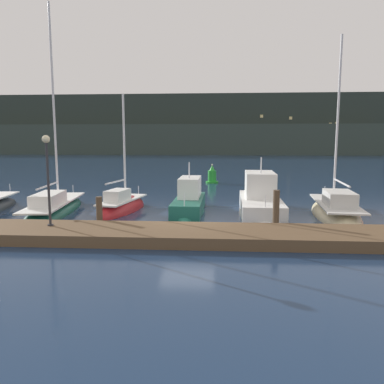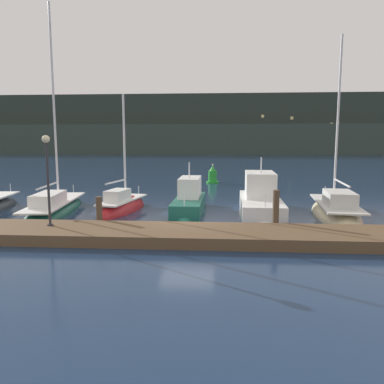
% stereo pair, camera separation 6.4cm
% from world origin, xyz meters
% --- Properties ---
extents(ground_plane, '(400.00, 400.00, 0.00)m').
position_xyz_m(ground_plane, '(0.00, 0.00, 0.00)').
color(ground_plane, '#192D4C').
extents(dock, '(31.13, 2.80, 0.45)m').
position_xyz_m(dock, '(0.00, -2.39, 0.23)').
color(dock, brown).
rests_on(dock, ground).
extents(mooring_pile_1, '(0.28, 0.28, 1.47)m').
position_xyz_m(mooring_pile_1, '(-3.92, -0.74, 0.73)').
color(mooring_pile_1, '#4C3D2D').
rests_on(mooring_pile_1, ground).
extents(mooring_pile_2, '(0.28, 0.28, 1.84)m').
position_xyz_m(mooring_pile_2, '(3.92, -0.74, 0.92)').
color(mooring_pile_2, '#4C3D2D').
rests_on(mooring_pile_2, ground).
extents(sailboat_berth_2, '(2.96, 8.60, 11.88)m').
position_xyz_m(sailboat_berth_2, '(-7.64, 2.90, 0.15)').
color(sailboat_berth_2, '#195647').
rests_on(sailboat_berth_2, ground).
extents(sailboat_berth_3, '(2.37, 5.41, 7.31)m').
position_xyz_m(sailboat_berth_3, '(-3.97, 3.49, 0.11)').
color(sailboat_berth_3, red).
rests_on(sailboat_berth_3, ground).
extents(motorboat_berth_4, '(1.77, 5.89, 3.26)m').
position_xyz_m(motorboat_berth_4, '(-0.20, 3.69, 0.35)').
color(motorboat_berth_4, '#195647').
rests_on(motorboat_berth_4, ground).
extents(motorboat_berth_5, '(2.53, 6.89, 3.54)m').
position_xyz_m(motorboat_berth_5, '(3.72, 3.53, 0.45)').
color(motorboat_berth_5, white).
rests_on(motorboat_berth_5, ground).
extents(sailboat_berth_6, '(2.96, 7.55, 10.03)m').
position_xyz_m(sailboat_berth_6, '(7.61, 2.98, 0.15)').
color(sailboat_berth_6, beige).
rests_on(sailboat_berth_6, ground).
extents(channel_buoy, '(1.16, 1.16, 1.78)m').
position_xyz_m(channel_buoy, '(0.86, 17.87, 0.65)').
color(channel_buoy, green).
rests_on(channel_buoy, ground).
extents(dock_lamppost, '(0.32, 0.32, 3.73)m').
position_xyz_m(dock_lamppost, '(-5.55, -2.14, 2.96)').
color(dock_lamppost, '#2D2D33').
rests_on(dock_lamppost, dock).
extents(hillside_backdrop, '(240.00, 23.00, 16.85)m').
position_xyz_m(hillside_backdrop, '(-4.33, 95.81, 7.75)').
color(hillside_backdrop, '#28332D').
rests_on(hillside_backdrop, ground).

